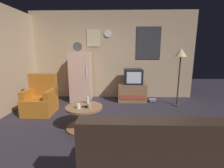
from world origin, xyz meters
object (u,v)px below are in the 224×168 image
at_px(tv_stand, 132,92).
at_px(wine_glass, 88,100).
at_px(mug_ceramic_tan, 89,106).
at_px(armchair, 41,100).
at_px(fridge, 81,76).
at_px(mug_ceramic_white, 78,106).
at_px(crt_tv, 133,76).
at_px(book_stack, 152,100).
at_px(coffee_table, 84,117).
at_px(standing_lamp, 181,57).
at_px(couch, 160,163).
at_px(remote_control, 86,106).

distance_m(tv_stand, wine_glass, 2.00).
height_order(mug_ceramic_tan, armchair, armchair).
height_order(fridge, mug_ceramic_white, fridge).
distance_m(fridge, crt_tv, 1.59).
relative_size(mug_ceramic_white, book_stack, 0.43).
bearing_deg(crt_tv, fridge, 179.23).
distance_m(coffee_table, mug_ceramic_tan, 0.32).
distance_m(standing_lamp, wine_glass, 2.77).
xyz_separation_m(crt_tv, mug_ceramic_white, (-1.21, -1.97, -0.26)).
height_order(fridge, crt_tv, fridge).
distance_m(couch, book_stack, 3.26).
bearing_deg(mug_ceramic_white, armchair, 141.28).
bearing_deg(mug_ceramic_white, crt_tv, 58.42).
distance_m(fridge, mug_ceramic_tan, 2.09).
distance_m(coffee_table, mug_ceramic_white, 0.31).
xyz_separation_m(remote_control, couch, (1.08, -1.38, -0.16)).
height_order(fridge, book_stack, fridge).
xyz_separation_m(coffee_table, book_stack, (1.73, 1.79, -0.19)).
distance_m(remote_control, armchair, 1.55).
relative_size(mug_ceramic_tan, armchair, 0.09).
height_order(standing_lamp, mug_ceramic_tan, standing_lamp).
relative_size(tv_stand, remote_control, 5.60).
bearing_deg(coffee_table, crt_tv, 58.75).
bearing_deg(crt_tv, couch, -90.11).
distance_m(crt_tv, mug_ceramic_tan, 2.22).
xyz_separation_m(fridge, armchair, (-0.79, -1.06, -0.42)).
height_order(mug_ceramic_white, remote_control, mug_ceramic_white).
bearing_deg(coffee_table, book_stack, 45.98).
bearing_deg(tv_stand, coffee_table, -120.68).
bearing_deg(mug_ceramic_white, remote_control, 33.87).
height_order(standing_lamp, couch, standing_lamp).
bearing_deg(wine_glass, mug_ceramic_tan, -74.39).
height_order(mug_ceramic_tan, book_stack, mug_ceramic_tan).
bearing_deg(coffee_table, tv_stand, 59.32).
height_order(crt_tv, mug_ceramic_white, crt_tv).
xyz_separation_m(wine_glass, armchair, (-1.29, 0.64, -0.20)).
relative_size(crt_tv, coffee_table, 0.75).
bearing_deg(couch, standing_lamp, 66.90).
height_order(couch, book_stack, couch).
height_order(fridge, couch, fridge).
xyz_separation_m(standing_lamp, remote_control, (-2.31, -1.51, -0.88)).
bearing_deg(fridge, book_stack, -2.42).
height_order(crt_tv, mug_ceramic_tan, crt_tv).
relative_size(standing_lamp, mug_ceramic_white, 17.67).
height_order(mug_ceramic_tan, remote_control, mug_ceramic_tan).
relative_size(remote_control, armchair, 0.16).
xyz_separation_m(crt_tv, remote_control, (-1.09, -1.89, -0.29)).
distance_m(tv_stand, book_stack, 0.67).
xyz_separation_m(tv_stand, crt_tv, (0.02, -0.00, 0.49)).
distance_m(wine_glass, mug_ceramic_tan, 0.31).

